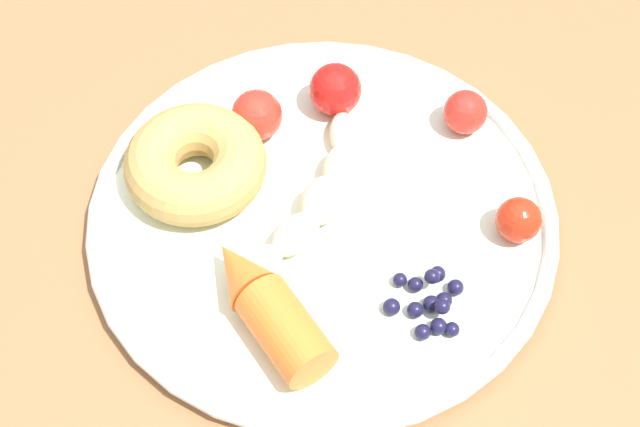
# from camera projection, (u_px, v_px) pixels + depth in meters

# --- Properties ---
(dining_table) EXTENTS (1.16, 0.79, 0.75)m
(dining_table) POSITION_uv_depth(u_px,v_px,m) (335.00, 236.00, 0.80)
(dining_table) COLOR #96653D
(dining_table) RESTS_ON ground_plane
(plate) EXTENTS (0.34, 0.34, 0.02)m
(plate) POSITION_uv_depth(u_px,v_px,m) (320.00, 216.00, 0.69)
(plate) COLOR white
(plate) RESTS_ON dining_table
(banana) EXTENTS (0.17, 0.07, 0.03)m
(banana) POSITION_uv_depth(u_px,v_px,m) (316.00, 199.00, 0.67)
(banana) COLOR #F6E0BD
(banana) RESTS_ON plate
(carrot_orange) EXTENTS (0.10, 0.11, 0.04)m
(carrot_orange) POSITION_uv_depth(u_px,v_px,m) (264.00, 305.00, 0.62)
(carrot_orange) COLOR orange
(carrot_orange) RESTS_ON plate
(donut) EXTENTS (0.13, 0.13, 0.04)m
(donut) POSITION_uv_depth(u_px,v_px,m) (196.00, 164.00, 0.68)
(donut) COLOR tan
(donut) RESTS_ON plate
(blueberry_pile) EXTENTS (0.06, 0.05, 0.02)m
(blueberry_pile) POSITION_uv_depth(u_px,v_px,m) (429.00, 301.00, 0.63)
(blueberry_pile) COLOR #191638
(blueberry_pile) RESTS_ON plate
(tomato_near) EXTENTS (0.04, 0.04, 0.04)m
(tomato_near) POSITION_uv_depth(u_px,v_px,m) (257.00, 115.00, 0.71)
(tomato_near) COLOR red
(tomato_near) RESTS_ON plate
(tomato_mid) EXTENTS (0.03, 0.03, 0.03)m
(tomato_mid) POSITION_uv_depth(u_px,v_px,m) (518.00, 220.00, 0.66)
(tomato_mid) COLOR red
(tomato_mid) RESTS_ON plate
(tomato_far) EXTENTS (0.03, 0.03, 0.03)m
(tomato_far) POSITION_uv_depth(u_px,v_px,m) (465.00, 112.00, 0.71)
(tomato_far) COLOR red
(tomato_far) RESTS_ON plate
(tomato_extra) EXTENTS (0.04, 0.04, 0.04)m
(tomato_extra) POSITION_uv_depth(u_px,v_px,m) (335.00, 89.00, 0.72)
(tomato_extra) COLOR red
(tomato_extra) RESTS_ON plate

